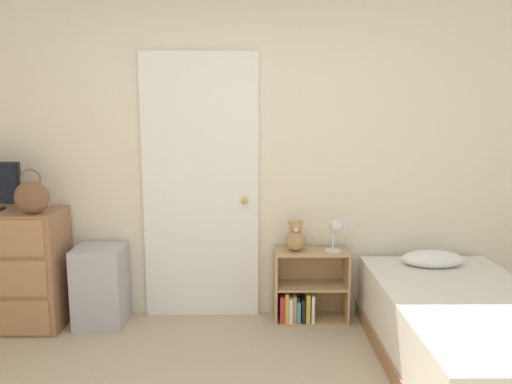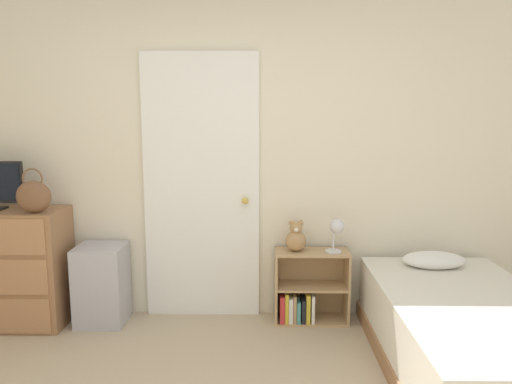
% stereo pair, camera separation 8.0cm
% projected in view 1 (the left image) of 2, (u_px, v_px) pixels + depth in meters
% --- Properties ---
extents(wall_back, '(10.00, 0.06, 2.55)m').
position_uv_depth(wall_back, '(229.00, 158.00, 3.94)').
color(wall_back, beige).
rests_on(wall_back, ground_plane).
extents(door_closed, '(0.91, 0.09, 2.09)m').
position_uv_depth(door_closed, '(201.00, 188.00, 3.92)').
color(door_closed, white).
rests_on(door_closed, ground_plane).
extents(handbag, '(0.25, 0.13, 0.33)m').
position_uv_depth(handbag, '(32.00, 197.00, 3.59)').
color(handbag, brown).
rests_on(handbag, dresser).
extents(storage_bin, '(0.37, 0.36, 0.62)m').
position_uv_depth(storage_bin, '(101.00, 285.00, 3.86)').
color(storage_bin, '#ADADB7').
rests_on(storage_bin, ground_plane).
extents(bookshelf, '(0.57, 0.26, 0.57)m').
position_uv_depth(bookshelf, '(305.00, 292.00, 3.93)').
color(bookshelf, tan).
rests_on(bookshelf, ground_plane).
extents(teddy_bear, '(0.16, 0.16, 0.24)m').
position_uv_depth(teddy_bear, '(295.00, 238.00, 3.86)').
color(teddy_bear, tan).
rests_on(teddy_bear, bookshelf).
extents(desk_lamp, '(0.14, 0.14, 0.26)m').
position_uv_depth(desk_lamp, '(336.00, 229.00, 3.81)').
color(desk_lamp, silver).
rests_on(desk_lamp, bookshelf).
extents(bed, '(1.03, 1.91, 0.60)m').
position_uv_depth(bed, '(468.00, 335.00, 3.14)').
color(bed, '#996B47').
rests_on(bed, ground_plane).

